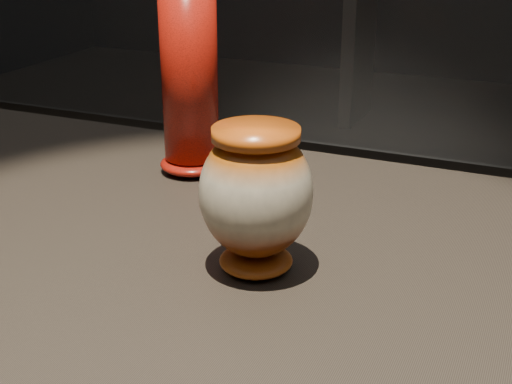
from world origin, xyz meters
TOP-DOWN VIEW (x-y plane):
  - main_vase at (-0.11, -0.04)m, footprint 0.16×0.16m
  - tall_vase at (-0.34, 0.23)m, footprint 0.11×0.11m
  - back_shelf at (-0.14, 3.62)m, footprint 2.00×0.60m

SIDE VIEW (x-z plane):
  - back_shelf at x=-0.14m, z-range 0.19..1.09m
  - main_vase at x=-0.11m, z-range 0.91..1.09m
  - tall_vase at x=-0.34m, z-range 0.89..1.23m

